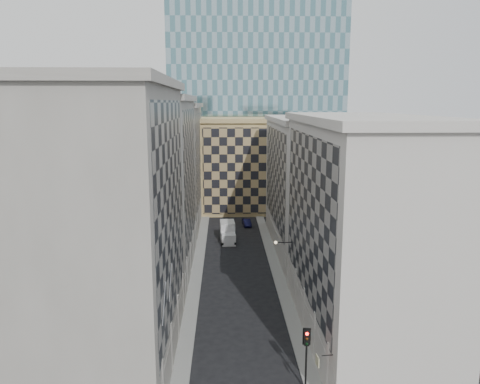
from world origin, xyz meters
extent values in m
cube|color=gray|center=(-5.25, 30.00, 0.07)|extent=(1.50, 100.00, 0.15)
cube|color=gray|center=(5.25, 30.00, 0.07)|extent=(1.50, 100.00, 0.15)
cube|color=gray|center=(-11.00, 11.00, 11.50)|extent=(10.00, 22.00, 23.00)
cube|color=gray|center=(-6.12, 11.00, 13.00)|extent=(0.25, 19.36, 18.00)
cube|color=gray|center=(-6.20, 11.00, 1.60)|extent=(0.45, 21.12, 3.20)
cube|color=gray|center=(-11.00, 11.00, 23.35)|extent=(10.80, 22.80, 0.70)
cylinder|color=gray|center=(-6.35, 8.25, 2.20)|extent=(0.90, 0.90, 4.40)
cylinder|color=gray|center=(-6.35, 13.75, 2.20)|extent=(0.90, 0.90, 4.40)
cylinder|color=gray|center=(-6.35, 19.25, 2.20)|extent=(0.90, 0.90, 4.40)
cube|color=gray|center=(-11.00, 33.00, 11.00)|extent=(10.00, 22.00, 22.00)
cube|color=gray|center=(-6.12, 33.00, 12.50)|extent=(0.25, 19.36, 17.00)
cube|color=gray|center=(-6.20, 33.00, 1.60)|extent=(0.45, 21.12, 3.20)
cube|color=gray|center=(-11.00, 33.00, 22.35)|extent=(10.80, 22.80, 0.70)
cylinder|color=gray|center=(-6.35, 24.75, 2.20)|extent=(0.90, 0.90, 4.40)
cylinder|color=gray|center=(-6.35, 30.25, 2.20)|extent=(0.90, 0.90, 4.40)
cylinder|color=gray|center=(-6.35, 35.75, 2.20)|extent=(0.90, 0.90, 4.40)
cylinder|color=gray|center=(-6.35, 41.25, 2.20)|extent=(0.90, 0.90, 4.40)
cube|color=gray|center=(-11.00, 55.00, 10.50)|extent=(10.00, 22.00, 21.00)
cube|color=gray|center=(-6.12, 55.00, 12.00)|extent=(0.25, 19.36, 16.00)
cube|color=gray|center=(-6.20, 55.00, 1.60)|extent=(0.45, 21.12, 3.20)
cube|color=gray|center=(-11.00, 55.00, 21.35)|extent=(10.80, 22.80, 0.70)
cylinder|color=gray|center=(-6.35, 46.75, 2.20)|extent=(0.90, 0.90, 4.40)
cylinder|color=gray|center=(-6.35, 52.25, 2.20)|extent=(0.90, 0.90, 4.40)
cylinder|color=gray|center=(-6.35, 57.75, 2.20)|extent=(0.90, 0.90, 4.40)
cylinder|color=gray|center=(-6.35, 63.25, 2.20)|extent=(0.90, 0.90, 4.40)
cube|color=beige|center=(11.00, 15.00, 10.00)|extent=(10.00, 26.00, 20.00)
cube|color=gray|center=(6.12, 15.00, 11.50)|extent=(0.25, 22.88, 15.00)
cube|color=beige|center=(6.20, 15.00, 1.60)|extent=(0.45, 24.96, 3.20)
cube|color=beige|center=(11.00, 15.00, 20.35)|extent=(10.80, 26.80, 0.70)
cylinder|color=beige|center=(6.35, 4.60, 2.20)|extent=(0.90, 0.90, 4.40)
cylinder|color=beige|center=(6.35, 9.80, 2.20)|extent=(0.90, 0.90, 4.40)
cylinder|color=beige|center=(6.35, 15.00, 2.20)|extent=(0.90, 0.90, 4.40)
cylinder|color=beige|center=(6.35, 20.20, 2.20)|extent=(0.90, 0.90, 4.40)
cylinder|color=beige|center=(6.35, 25.40, 2.20)|extent=(0.90, 0.90, 4.40)
cube|color=beige|center=(11.00, 42.00, 9.50)|extent=(10.00, 28.00, 19.00)
cube|color=gray|center=(6.12, 42.00, 11.00)|extent=(0.25, 24.64, 14.00)
cube|color=beige|center=(6.20, 42.00, 1.60)|extent=(0.45, 26.88, 3.20)
cube|color=beige|center=(11.00, 42.00, 19.35)|extent=(10.80, 28.80, 0.70)
cube|color=tan|center=(2.00, 68.00, 9.00)|extent=(16.00, 14.00, 18.00)
cube|color=tan|center=(2.00, 60.90, 9.00)|extent=(15.20, 0.25, 16.50)
cube|color=tan|center=(2.00, 68.00, 18.40)|extent=(16.80, 14.80, 0.80)
cube|color=#2B2721|center=(0.00, 82.00, 14.00)|extent=(6.00, 6.00, 28.00)
cube|color=#2B2721|center=(0.00, 82.00, 28.70)|extent=(7.00, 7.00, 1.40)
cone|color=#2B2721|center=(0.00, 82.00, 39.40)|extent=(7.20, 7.20, 20.00)
cylinder|color=gray|center=(-5.90, 4.00, 8.00)|extent=(0.10, 2.33, 2.33)
cylinder|color=gray|center=(-5.90, 8.00, 8.00)|extent=(0.10, 2.33, 2.33)
cylinder|color=black|center=(5.10, 24.00, 6.20)|extent=(1.80, 0.08, 0.08)
sphere|color=#FFE5B2|center=(4.20, 24.00, 6.20)|extent=(0.36, 0.36, 0.36)
cylinder|color=black|center=(4.55, 5.62, 1.93)|extent=(0.16, 0.16, 3.56)
cube|color=black|center=(4.55, 5.62, 4.32)|extent=(0.41, 0.35, 1.22)
cube|color=black|center=(4.57, 5.82, 4.32)|extent=(0.61, 0.12, 1.39)
sphere|color=#FF0C07|center=(4.53, 5.44, 4.73)|extent=(0.22, 0.22, 0.22)
sphere|color=#331E05|center=(4.53, 5.44, 4.32)|extent=(0.22, 0.22, 0.22)
sphere|color=black|center=(4.53, 5.44, 3.91)|extent=(0.22, 0.22, 0.22)
cube|color=silver|center=(-0.98, 43.40, 0.88)|extent=(2.27, 2.46, 1.76)
cube|color=silver|center=(-1.11, 45.94, 1.52)|extent=(2.43, 3.64, 3.04)
cylinder|color=black|center=(-1.91, 42.56, 0.44)|extent=(0.34, 0.90, 0.88)
cylinder|color=black|center=(0.04, 42.67, 0.44)|extent=(0.34, 0.90, 0.88)
cylinder|color=black|center=(-2.15, 47.06, 0.44)|extent=(0.34, 0.90, 0.88)
cylinder|color=black|center=(-0.19, 47.16, 0.44)|extent=(0.34, 0.90, 0.88)
imported|color=#0E0F35|center=(2.42, 54.48, 0.61)|extent=(1.68, 3.83, 1.22)
cylinder|color=black|center=(5.60, 3.25, 4.22)|extent=(0.83, 0.15, 0.06)
cube|color=tan|center=(4.90, 3.25, 3.80)|extent=(0.14, 0.73, 0.73)
camera|label=1|loc=(-1.66, -26.82, 21.83)|focal=35.00mm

